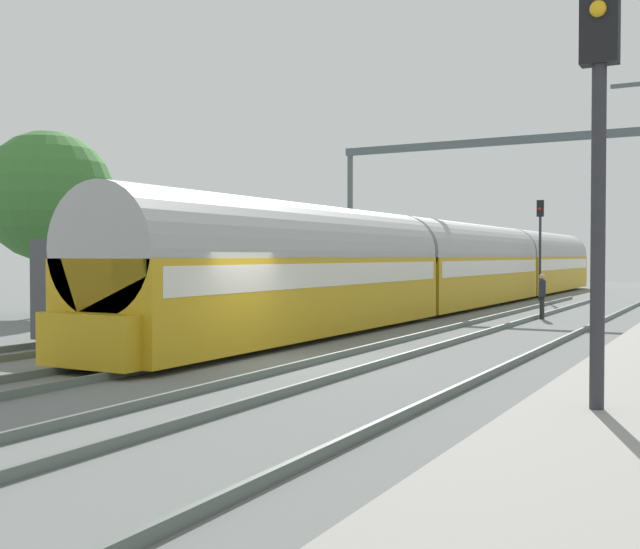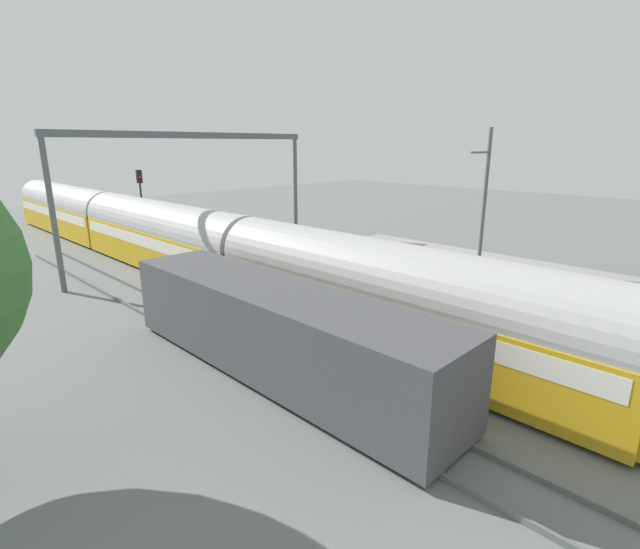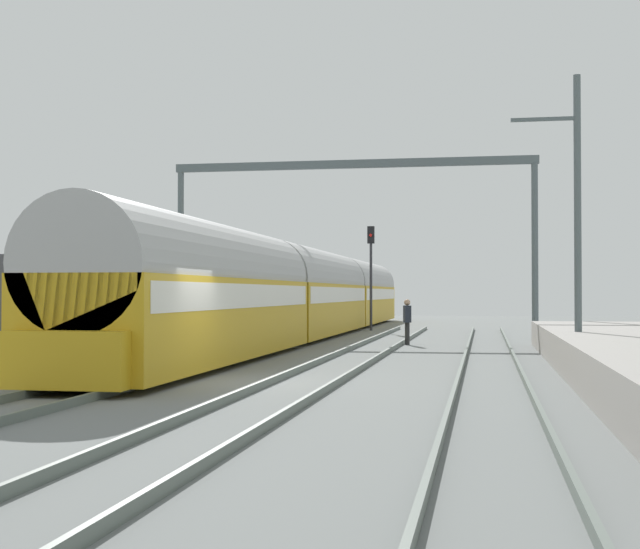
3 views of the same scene
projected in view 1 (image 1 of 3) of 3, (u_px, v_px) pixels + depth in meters
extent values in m
plane|color=slate|center=(264.00, 362.00, 17.65)|extent=(120.00, 120.00, 0.00)
cube|color=#59635C|center=(56.00, 343.00, 20.80)|extent=(0.08, 60.00, 0.16)
cube|color=#59635C|center=(95.00, 346.00, 20.12)|extent=(0.08, 60.00, 0.16)
cube|color=#59635C|center=(171.00, 351.00, 18.92)|extent=(0.08, 60.00, 0.16)
cube|color=#59635C|center=(219.00, 355.00, 18.24)|extent=(0.08, 60.00, 0.16)
cube|color=#59635C|center=(312.00, 362.00, 17.05)|extent=(0.08, 60.00, 0.16)
cube|color=#59635C|center=(371.00, 366.00, 16.36)|extent=(0.08, 60.00, 0.16)
cube|color=#59635C|center=(488.00, 375.00, 15.17)|extent=(0.08, 60.00, 0.16)
cube|color=#59635C|center=(563.00, 380.00, 14.48)|extent=(0.08, 60.00, 0.16)
cube|color=gold|center=(295.00, 295.00, 22.76)|extent=(2.90, 16.00, 2.20)
cube|color=silver|center=(295.00, 274.00, 22.74)|extent=(2.93, 15.36, 0.64)
cylinder|color=#AAAAAA|center=(295.00, 251.00, 22.73)|extent=(2.84, 16.00, 2.84)
cube|color=gold|center=(467.00, 280.00, 37.13)|extent=(2.90, 16.00, 2.20)
cube|color=silver|center=(467.00, 267.00, 37.12)|extent=(2.93, 15.36, 0.64)
cylinder|color=#AAAAAA|center=(467.00, 253.00, 37.10)|extent=(2.84, 16.00, 2.84)
cube|color=gold|center=(543.00, 273.00, 51.50)|extent=(2.90, 16.00, 2.20)
cube|color=silver|center=(543.00, 264.00, 51.49)|extent=(2.93, 15.36, 0.64)
cylinder|color=#AAAAAA|center=(543.00, 254.00, 51.47)|extent=(2.84, 16.00, 2.84)
cube|color=gold|center=(88.00, 341.00, 15.52)|extent=(2.40, 0.50, 1.10)
cube|color=#47474C|center=(216.00, 283.00, 25.92)|extent=(2.80, 13.00, 2.70)
cube|color=black|center=(216.00, 322.00, 25.95)|extent=(2.52, 11.96, 0.10)
cylinder|color=#282828|center=(542.00, 308.00, 29.54)|extent=(0.22, 0.22, 0.85)
cube|color=#232833|center=(542.00, 289.00, 29.52)|extent=(0.34, 0.45, 0.64)
sphere|color=tan|center=(542.00, 277.00, 29.51)|extent=(0.24, 0.24, 0.24)
cylinder|color=#2D2D33|center=(598.00, 284.00, 7.60)|extent=(0.14, 0.14, 4.28)
cube|color=black|center=(600.00, 18.00, 7.54)|extent=(0.36, 0.20, 0.90)
sphere|color=yellow|center=(598.00, 9.00, 7.44)|extent=(0.16, 0.16, 0.16)
cylinder|color=#2D2D33|center=(540.00, 259.00, 42.16)|extent=(0.14, 0.14, 4.55)
cube|color=black|center=(540.00, 208.00, 42.10)|extent=(0.36, 0.20, 0.90)
sphere|color=red|center=(540.00, 209.00, 41.99)|extent=(0.16, 0.16, 0.16)
cylinder|color=#515D61|center=(350.00, 230.00, 39.33)|extent=(0.28, 0.28, 7.50)
cube|color=#515D61|center=(505.00, 141.00, 35.47)|extent=(16.22, 0.24, 0.36)
cylinder|color=#4C3826|center=(49.00, 281.00, 30.99)|extent=(0.36, 0.36, 2.84)
sphere|color=#3B7533|center=(48.00, 196.00, 30.91)|extent=(5.20, 5.20, 5.20)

